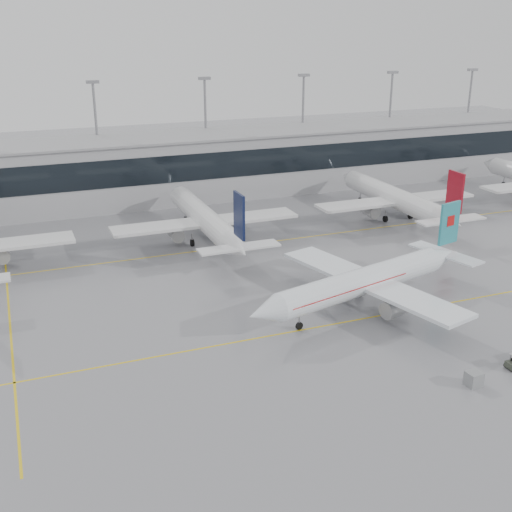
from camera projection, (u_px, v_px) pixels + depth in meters
name	position (u px, v px, depth m)	size (l,w,h in m)	color
ground	(295.00, 331.00, 72.59)	(320.00, 320.00, 0.00)	gray
taxi_line_main	(295.00, 331.00, 72.59)	(120.00, 0.25, 0.01)	yellow
taxi_line_north	(213.00, 249.00, 98.79)	(120.00, 0.25, 0.01)	yellow
taxi_line_cross	(10.00, 320.00, 75.36)	(0.25, 60.00, 0.01)	yellow
terminal	(162.00, 169.00, 124.68)	(180.00, 15.00, 12.00)	#9B9B9F
terminal_glass	(171.00, 169.00, 117.57)	(180.00, 0.20, 5.00)	black
terminal_roof	(160.00, 137.00, 122.54)	(182.00, 16.00, 0.40)	gray
light_masts	(153.00, 127.00, 127.39)	(156.40, 1.00, 22.60)	gray
air_canada_jet	(369.00, 280.00, 77.95)	(34.62, 27.80, 10.84)	white
parked_jet_c	(205.00, 220.00, 100.74)	(29.64, 36.96, 11.72)	silver
parked_jet_d	(396.00, 198.00, 112.80)	(29.64, 36.96, 11.72)	silver
gse_unit	(474.00, 379.00, 61.56)	(1.45, 1.34, 1.45)	gray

